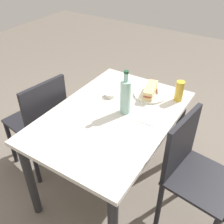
# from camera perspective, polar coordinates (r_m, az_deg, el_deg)

# --- Properties ---
(ground_plane) EXTENTS (8.00, 8.00, 0.00)m
(ground_plane) POSITION_cam_1_polar(r_m,az_deg,el_deg) (2.28, -0.00, -15.25)
(ground_plane) COLOR #6B6056
(dining_table) EXTENTS (1.17, 0.79, 0.72)m
(dining_table) POSITION_cam_1_polar(r_m,az_deg,el_deg) (1.85, -0.00, -3.27)
(dining_table) COLOR beige
(dining_table) RESTS_ON ground
(chair_far) EXTENTS (0.45, 0.45, 0.88)m
(chair_far) POSITION_cam_1_polar(r_m,az_deg,el_deg) (1.77, 17.07, -12.07)
(chair_far) COLOR black
(chair_far) RESTS_ON ground
(chair_near) EXTENTS (0.46, 0.46, 0.88)m
(chair_near) POSITION_cam_1_polar(r_m,az_deg,el_deg) (2.16, -15.33, -1.73)
(chair_near) COLOR black
(chair_near) RESTS_ON ground
(plate_near) EXTENTS (0.24, 0.24, 0.01)m
(plate_near) POSITION_cam_1_polar(r_m,az_deg,el_deg) (2.00, 8.35, 3.77)
(plate_near) COLOR silver
(plate_near) RESTS_ON dining_table
(baguette_sandwich_near) EXTENTS (0.22, 0.12, 0.07)m
(baguette_sandwich_near) POSITION_cam_1_polar(r_m,az_deg,el_deg) (1.98, 8.45, 4.78)
(baguette_sandwich_near) COLOR #DBB77A
(baguette_sandwich_near) RESTS_ON plate_near
(knife_near) EXTENTS (0.17, 0.09, 0.01)m
(knife_near) POSITION_cam_1_polar(r_m,az_deg,el_deg) (2.00, 9.90, 3.91)
(knife_near) COLOR silver
(knife_near) RESTS_ON plate_near
(water_bottle) EXTENTS (0.07, 0.07, 0.32)m
(water_bottle) POSITION_cam_1_polar(r_m,az_deg,el_deg) (1.74, 2.97, 3.48)
(water_bottle) COLOR #99C6B7
(water_bottle) RESTS_ON dining_table
(beer_glass) EXTENTS (0.06, 0.06, 0.16)m
(beer_glass) POSITION_cam_1_polar(r_m,az_deg,el_deg) (1.95, 14.60, 4.48)
(beer_glass) COLOR gold
(beer_glass) RESTS_ON dining_table
(olive_bowl) EXTENTS (0.08, 0.08, 0.03)m
(olive_bowl) POSITION_cam_1_polar(r_m,az_deg,el_deg) (1.96, -0.45, 3.81)
(olive_bowl) COLOR silver
(olive_bowl) RESTS_ON dining_table
(paper_napkin) EXTENTS (0.15, 0.15, 0.00)m
(paper_napkin) POSITION_cam_1_polar(r_m,az_deg,el_deg) (1.76, 7.97, -1.27)
(paper_napkin) COLOR white
(paper_napkin) RESTS_ON dining_table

